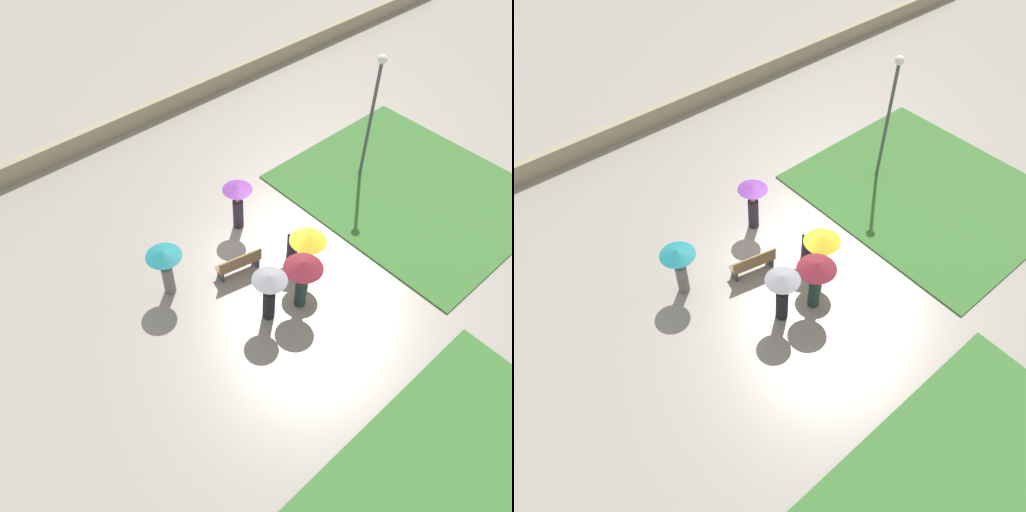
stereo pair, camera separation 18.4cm
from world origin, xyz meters
TOP-DOWN VIEW (x-y plane):
  - ground_plane at (0.00, 0.00)m, footprint 90.00×90.00m
  - lawn_patch_near at (-6.17, 1.23)m, footprint 7.68×8.75m
  - parapet_wall at (0.00, -9.37)m, footprint 45.00×0.35m
  - park_bench at (1.40, 0.07)m, footprint 1.56×0.73m
  - lamp_post at (-5.48, -0.66)m, footprint 0.32×0.32m
  - crowd_person_teal at (3.55, -0.81)m, footprint 1.10×1.10m
  - crowd_person_grey at (1.84, 1.98)m, footprint 1.04×1.04m
  - crowd_person_white at (-0.44, 0.66)m, footprint 1.06×1.06m
  - crowd_person_purple at (0.02, -1.62)m, footprint 1.02×1.02m
  - crowd_person_maroon at (0.79, 2.27)m, footprint 1.19×1.19m
  - crowd_person_yellow at (-0.12, 1.57)m, footprint 1.15×1.15m

SIDE VIEW (x-z plane):
  - ground_plane at x=0.00m, z-range 0.00..0.00m
  - lawn_patch_near at x=-6.17m, z-range 0.00..0.06m
  - parapet_wall at x=0.00m, z-range 0.00..0.82m
  - park_bench at x=1.40m, z-range 0.01..0.91m
  - crowd_person_purple at x=0.02m, z-range 0.29..2.19m
  - crowd_person_white at x=-0.44m, z-range 0.36..2.15m
  - crowd_person_grey at x=1.84m, z-range 0.31..2.26m
  - crowd_person_teal at x=3.55m, z-range 0.38..2.25m
  - crowd_person_yellow at x=-0.12m, z-range 0.45..2.39m
  - crowd_person_maroon at x=0.79m, z-range 0.48..2.44m
  - lamp_post at x=-5.48m, z-range 0.66..5.60m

